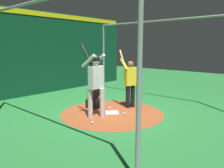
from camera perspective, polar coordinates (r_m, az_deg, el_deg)
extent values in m
plane|color=#287A38|center=(7.24, 0.00, -7.43)|extent=(26.80, 26.80, 0.00)
cylinder|color=#9E4C28|center=(7.24, 0.00, -7.41)|extent=(3.30, 3.30, 0.01)
cube|color=white|center=(7.24, 0.00, -7.34)|extent=(0.59, 0.59, 0.01)
cylinder|color=#BCBCC0|center=(6.71, -2.53, -4.87)|extent=(0.15, 0.15, 0.89)
cylinder|color=#BCBCC0|center=(6.69, -5.63, -4.95)|extent=(0.15, 0.15, 0.89)
cube|color=silver|center=(6.54, -4.16, 1.73)|extent=(0.22, 0.44, 0.67)
cylinder|color=silver|center=(6.70, -3.60, 6.08)|extent=(0.54, 0.09, 0.42)
cylinder|color=silver|center=(6.43, -6.11, 5.89)|extent=(0.54, 0.09, 0.42)
sphere|color=tan|center=(6.49, -4.21, 5.82)|extent=(0.23, 0.23, 0.23)
sphere|color=black|center=(6.49, -4.22, 6.38)|extent=(0.26, 0.26, 0.26)
cylinder|color=black|center=(6.56, -6.41, 7.11)|extent=(0.54, 0.06, 0.73)
cube|color=black|center=(7.82, -4.74, -5.05)|extent=(0.40, 0.40, 0.30)
cube|color=black|center=(7.70, -4.57, -2.42)|extent=(0.31, 0.40, 0.48)
sphere|color=brown|center=(7.62, -4.50, 0.01)|extent=(0.22, 0.22, 0.22)
cube|color=gray|center=(7.55, -3.97, -0.07)|extent=(0.03, 0.20, 0.20)
ellipsoid|color=brown|center=(7.58, -2.76, -3.56)|extent=(0.12, 0.28, 0.22)
cylinder|color=black|center=(7.86, 5.33, -3.11)|extent=(0.15, 0.15, 0.79)
cylinder|color=black|center=(7.75, 4.09, -3.27)|extent=(0.15, 0.15, 0.79)
cube|color=yellow|center=(7.68, 4.79, 1.98)|extent=(0.35, 0.47, 0.63)
cylinder|color=yellow|center=(7.78, 6.04, 2.43)|extent=(0.09, 0.09, 0.53)
cylinder|color=yellow|center=(7.61, 3.14, 5.11)|extent=(0.47, 0.24, 0.41)
sphere|color=brown|center=(7.63, 4.83, 5.16)|extent=(0.20, 0.20, 0.20)
cylinder|color=tan|center=(7.67, 2.84, 6.01)|extent=(0.45, 0.22, 0.74)
cube|color=#0C3D26|center=(10.45, -18.92, 7.55)|extent=(0.20, 10.80, 3.67)
cube|color=yellow|center=(10.44, -19.13, 16.83)|extent=(0.03, 10.58, 0.20)
cylinder|color=gray|center=(3.29, 6.99, -0.68)|extent=(0.08, 0.08, 3.09)
cylinder|color=gray|center=(10.66, -2.16, 6.50)|extent=(0.08, 0.08, 3.09)
cylinder|color=gray|center=(5.39, -19.14, 19.38)|extent=(5.52, 0.07, 0.07)
cylinder|color=gray|center=(9.02, 11.07, 15.58)|extent=(5.52, 0.07, 0.07)
sphere|color=white|center=(7.03, 3.20, -7.61)|extent=(0.07, 0.07, 0.07)
sphere|color=white|center=(6.26, -5.07, -9.83)|extent=(0.07, 0.07, 0.07)
sphere|color=white|center=(7.63, -0.62, -6.20)|extent=(0.07, 0.07, 0.07)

